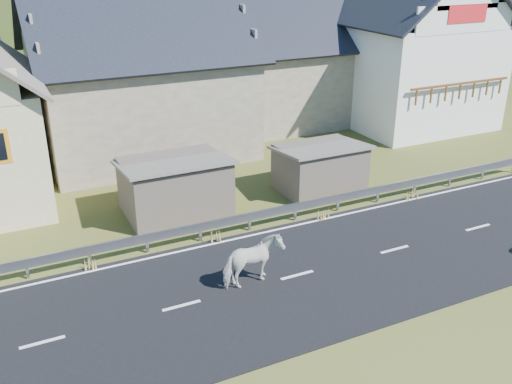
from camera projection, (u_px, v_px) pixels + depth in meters
ground at (297, 276)px, 18.79m from camera, size 160.00×160.00×0.00m
road at (297, 276)px, 18.78m from camera, size 60.00×7.00×0.04m
lane_markings at (297, 275)px, 18.77m from camera, size 60.00×6.60×0.01m
guardrail at (250, 217)px, 21.61m from camera, size 28.10×0.09×0.75m
shed_left at (175, 187)px, 22.93m from camera, size 4.30×3.30×2.40m
shed_right at (319, 168)px, 25.15m from camera, size 3.80×2.90×2.20m
house_stone_a at (137, 61)px, 28.96m from camera, size 10.80×9.80×8.90m
house_stone_b at (290, 49)px, 34.76m from camera, size 9.80×8.80×8.10m
house_white at (402, 36)px, 34.34m from camera, size 8.80×10.80×9.70m
mountain at (24, 51)px, 177.60m from camera, size 440.00×280.00×260.00m
horse at (253, 262)px, 17.97m from camera, size 1.15×2.05×1.64m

